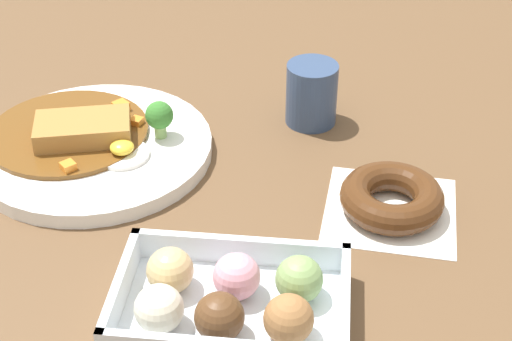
{
  "coord_description": "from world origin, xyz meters",
  "views": [
    {
      "loc": [
        -0.14,
        0.65,
        0.52
      ],
      "look_at": [
        -0.06,
        -0.05,
        0.03
      ],
      "focal_mm": 54.91,
      "sensor_mm": 36.0,
      "label": 1
    }
  ],
  "objects_px": {
    "coffee_mug": "(312,94)",
    "chocolate_ring_donut": "(392,198)",
    "donut_box": "(229,302)",
    "curry_plate": "(92,144)"
  },
  "relations": [
    {
      "from": "donut_box",
      "to": "coffee_mug",
      "type": "relative_size",
      "value": 2.66
    },
    {
      "from": "donut_box",
      "to": "chocolate_ring_donut",
      "type": "relative_size",
      "value": 1.4
    },
    {
      "from": "curry_plate",
      "to": "donut_box",
      "type": "distance_m",
      "value": 0.32
    },
    {
      "from": "chocolate_ring_donut",
      "to": "donut_box",
      "type": "bearing_deg",
      "value": 49.72
    },
    {
      "from": "curry_plate",
      "to": "donut_box",
      "type": "height_order",
      "value": "curry_plate"
    },
    {
      "from": "donut_box",
      "to": "chocolate_ring_donut",
      "type": "height_order",
      "value": "donut_box"
    },
    {
      "from": "coffee_mug",
      "to": "chocolate_ring_donut",
      "type": "bearing_deg",
      "value": 118.51
    },
    {
      "from": "curry_plate",
      "to": "donut_box",
      "type": "relative_size",
      "value": 1.32
    },
    {
      "from": "donut_box",
      "to": "curry_plate",
      "type": "bearing_deg",
      "value": -51.61
    },
    {
      "from": "curry_plate",
      "to": "coffee_mug",
      "type": "relative_size",
      "value": 3.52
    }
  ]
}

